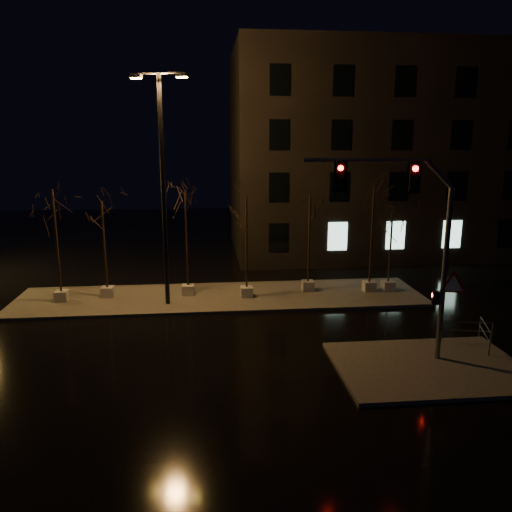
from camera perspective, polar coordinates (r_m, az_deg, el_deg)
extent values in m
plane|color=black|center=(21.76, -3.45, -9.64)|extent=(90.00, 90.00, 0.00)
cube|color=#4E4C46|center=(27.37, -3.98, -4.71)|extent=(22.00, 5.00, 0.15)
cube|color=#4E4C46|center=(20.27, 19.20, -11.89)|extent=(7.00, 5.00, 0.15)
cube|color=black|center=(40.86, 15.67, 11.21)|extent=(25.00, 12.00, 15.00)
cube|color=#BBB9AE|center=(28.30, -21.32, -4.26)|extent=(0.65, 0.65, 0.55)
cylinder|color=black|center=(27.62, -21.81, 1.57)|extent=(0.11, 0.11, 5.31)
cube|color=#BBB9AE|center=(28.24, -16.59, -3.94)|extent=(0.65, 0.65, 0.55)
cylinder|color=black|center=(27.63, -16.94, 1.25)|extent=(0.11, 0.11, 4.67)
cube|color=#BBB9AE|center=(27.69, -7.75, -3.84)|extent=(0.65, 0.65, 0.55)
cylinder|color=black|center=(27.01, -7.93, 1.99)|extent=(0.11, 0.11, 5.18)
cube|color=#BBB9AE|center=(27.10, -1.07, -4.09)|extent=(0.65, 0.65, 0.55)
cylinder|color=black|center=(26.44, -1.09, 1.60)|extent=(0.11, 0.11, 4.93)
cube|color=#BBB9AE|center=(28.37, 5.96, -3.39)|extent=(0.65, 0.65, 0.55)
cylinder|color=black|center=(27.74, 6.08, 2.01)|extent=(0.11, 0.11, 4.88)
cube|color=#BBB9AE|center=(28.81, 12.80, -3.39)|extent=(0.65, 0.65, 0.55)
cylinder|color=black|center=(28.15, 13.09, 2.40)|extent=(0.11, 0.11, 5.36)
cube|color=#BBB9AE|center=(29.16, 14.87, -3.30)|extent=(0.65, 0.65, 0.55)
cylinder|color=black|center=(28.63, 15.13, 1.14)|extent=(0.11, 0.11, 4.07)
cylinder|color=slate|center=(19.92, 20.70, -2.13)|extent=(0.20, 0.20, 6.60)
cylinder|color=slate|center=(18.94, 12.27, 10.63)|extent=(4.29, 1.30, 0.15)
cube|color=black|center=(19.13, 17.65, 8.53)|extent=(0.38, 0.32, 0.99)
cube|color=black|center=(18.95, 9.63, 8.91)|extent=(0.38, 0.32, 0.99)
cube|color=black|center=(20.11, 19.83, -4.53)|extent=(0.29, 0.25, 0.49)
cone|color=red|center=(20.02, 21.59, -3.11)|extent=(1.11, 0.33, 1.14)
sphere|color=#FF0C07|center=(19.34, 21.63, 9.25)|extent=(0.20, 0.20, 0.20)
cylinder|color=black|center=(25.26, -10.53, 6.98)|extent=(0.23, 0.23, 11.36)
cylinder|color=black|center=(25.35, -11.08, 19.84)|extent=(2.44, 0.78, 0.11)
cube|color=#FBB032|center=(25.74, -13.57, 19.24)|extent=(0.63, 0.46, 0.23)
cube|color=#FBB032|center=(24.96, -8.47, 19.66)|extent=(0.63, 0.46, 0.23)
cylinder|color=slate|center=(22.55, 20.47, -8.10)|extent=(0.05, 0.05, 0.83)
cylinder|color=slate|center=(23.14, 25.36, -8.02)|extent=(0.05, 0.05, 0.83)
cylinder|color=slate|center=(22.67, 23.05, -6.98)|extent=(1.98, 0.45, 0.04)
cylinder|color=slate|center=(22.79, 22.97, -7.85)|extent=(1.98, 0.45, 0.04)
cylinder|color=slate|center=(21.79, 25.15, -9.20)|extent=(0.05, 0.05, 0.87)
cylinder|color=slate|center=(23.56, 24.19, -7.48)|extent=(0.05, 0.05, 0.87)
cylinder|color=slate|center=(22.51, 24.77, -7.15)|extent=(0.66, 1.85, 0.04)
cylinder|color=slate|center=(22.64, 24.67, -8.08)|extent=(0.66, 1.85, 0.04)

